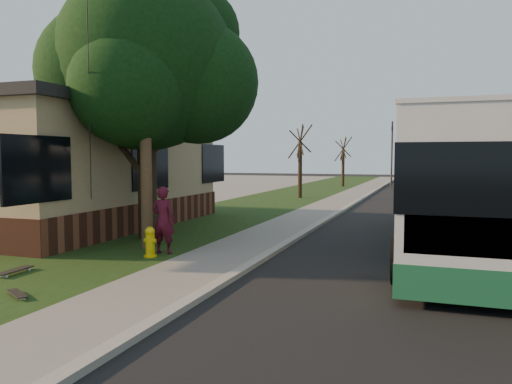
# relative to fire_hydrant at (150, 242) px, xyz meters

# --- Properties ---
(ground) EXTENTS (120.00, 120.00, 0.00)m
(ground) POSITION_rel_fire_hydrant_xyz_m (2.60, 0.00, -0.43)
(ground) COLOR black
(ground) RESTS_ON ground
(road) EXTENTS (8.00, 80.00, 0.01)m
(road) POSITION_rel_fire_hydrant_xyz_m (6.60, 10.00, -0.43)
(road) COLOR black
(road) RESTS_ON ground
(curb) EXTENTS (0.25, 80.00, 0.12)m
(curb) POSITION_rel_fire_hydrant_xyz_m (2.60, 10.00, -0.37)
(curb) COLOR gray
(curb) RESTS_ON ground
(sidewalk) EXTENTS (2.00, 80.00, 0.08)m
(sidewalk) POSITION_rel_fire_hydrant_xyz_m (1.60, 10.00, -0.39)
(sidewalk) COLOR slate
(sidewalk) RESTS_ON ground
(grass_verge) EXTENTS (5.00, 80.00, 0.07)m
(grass_verge) POSITION_rel_fire_hydrant_xyz_m (-1.90, 10.00, -0.40)
(grass_verge) COLOR black
(grass_verge) RESTS_ON ground
(building_lot) EXTENTS (15.00, 80.00, 0.04)m
(building_lot) POSITION_rel_fire_hydrant_xyz_m (-11.90, 10.00, -0.41)
(building_lot) COLOR slate
(building_lot) RESTS_ON ground
(fire_hydrant) EXTENTS (0.32, 0.32, 0.74)m
(fire_hydrant) POSITION_rel_fire_hydrant_xyz_m (0.00, 0.00, 0.00)
(fire_hydrant) COLOR #DCBA0B
(fire_hydrant) RESTS_ON grass_verge
(utility_pole) EXTENTS (2.86, 3.21, 9.07)m
(utility_pole) POSITION_rel_fire_hydrant_xyz_m (-0.71, 0.99, 4.20)
(utility_pole) COLOR #473321
(utility_pole) RESTS_ON ground
(leafy_tree) EXTENTS (6.30, 6.00, 7.80)m
(leafy_tree) POSITION_rel_fire_hydrant_xyz_m (-1.57, 2.65, 4.73)
(leafy_tree) COLOR black
(leafy_tree) RESTS_ON grass_verge
(bare_tree_near) EXTENTS (1.38, 1.21, 4.31)m
(bare_tree_near) POSITION_rel_fire_hydrant_xyz_m (-0.90, 18.00, 1.72)
(bare_tree_near) COLOR black
(bare_tree_near) RESTS_ON grass_verge
(bare_tree_far) EXTENTS (1.38, 1.21, 4.03)m
(bare_tree_far) POSITION_rel_fire_hydrant_xyz_m (-0.40, 30.00, 1.57)
(bare_tree_far) COLOR black
(bare_tree_far) RESTS_ON grass_verge
(traffic_signal) EXTENTS (0.18, 0.22, 5.50)m
(traffic_signal) POSITION_rel_fire_hydrant_xyz_m (3.10, 34.00, 2.73)
(traffic_signal) COLOR #2D2D30
(traffic_signal) RESTS_ON ground
(transit_bus) EXTENTS (2.92, 12.66, 3.42)m
(transit_bus) POSITION_rel_fire_hydrant_xyz_m (7.16, 4.17, 1.39)
(transit_bus) COLOR silver
(transit_bus) RESTS_ON ground
(skateboarder) EXTENTS (0.63, 0.43, 1.69)m
(skateboarder) POSITION_rel_fire_hydrant_xyz_m (0.10, 0.48, 0.48)
(skateboarder) COLOR #440D1E
(skateboarder) RESTS_ON grass_verge
(skateboard_main) EXTENTS (0.28, 0.92, 0.09)m
(skateboard_main) POSITION_rel_fire_hydrant_xyz_m (-1.73, -2.46, -0.30)
(skateboard_main) COLOR black
(skateboard_main) RESTS_ON grass_verge
(skateboard_spare) EXTENTS (0.70, 0.51, 0.07)m
(skateboard_spare) POSITION_rel_fire_hydrant_xyz_m (-0.35, -3.77, -0.31)
(skateboard_spare) COLOR black
(skateboard_spare) RESTS_ON grass_verge
(dumpster) EXTENTS (1.54, 1.31, 1.20)m
(dumpster) POSITION_rel_fire_hydrant_xyz_m (-4.75, 9.93, 0.21)
(dumpster) COLOR black
(dumpster) RESTS_ON building_lot
(distant_car) EXTENTS (2.01, 4.68, 1.58)m
(distant_car) POSITION_rel_fire_hydrant_xyz_m (4.76, 31.19, 0.36)
(distant_car) COLOR black
(distant_car) RESTS_ON ground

